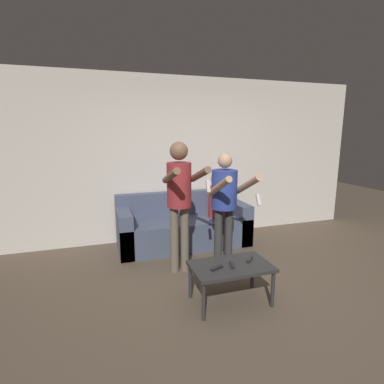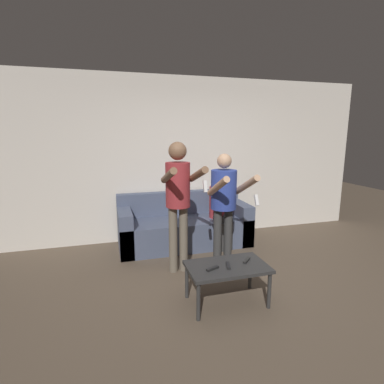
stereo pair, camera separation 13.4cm
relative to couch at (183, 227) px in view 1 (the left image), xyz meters
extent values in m
plane|color=brown|center=(0.22, -1.75, -0.29)|extent=(14.00, 14.00, 0.00)
cube|color=silver|center=(0.22, 0.44, 1.06)|extent=(6.40, 0.06, 2.70)
cube|color=#4C5670|center=(0.00, -0.04, -0.07)|extent=(2.07, 0.81, 0.44)
cube|color=#4C5670|center=(0.00, 0.29, 0.34)|extent=(2.07, 0.16, 0.38)
cube|color=#4C5670|center=(-0.94, -0.04, 0.04)|extent=(0.20, 0.81, 0.65)
cube|color=#4C5670|center=(0.94, -0.04, 0.04)|extent=(0.20, 0.81, 0.65)
cylinder|color=#6B6051|center=(-0.38, -0.91, 0.15)|extent=(0.11, 0.11, 0.87)
cylinder|color=#6B6051|center=(-0.24, -0.91, 0.15)|extent=(0.11, 0.11, 0.87)
cylinder|color=#9E2D33|center=(-0.31, -0.91, 0.86)|extent=(0.31, 0.31, 0.56)
sphere|color=brown|center=(-0.31, -0.91, 1.28)|extent=(0.23, 0.23, 0.23)
cylinder|color=brown|center=(-0.48, -1.18, 1.02)|extent=(0.08, 0.58, 0.26)
cylinder|color=brown|center=(-0.13, -1.18, 1.02)|extent=(0.08, 0.58, 0.26)
cube|color=white|center=(-0.13, -1.46, 0.93)|extent=(0.04, 0.07, 0.13)
cylinder|color=#383838|center=(0.23, -0.91, 0.11)|extent=(0.11, 0.11, 0.80)
cylinder|color=#383838|center=(0.38, -0.91, 0.11)|extent=(0.11, 0.11, 0.80)
cylinder|color=#2D429E|center=(0.31, -0.91, 0.77)|extent=(0.34, 0.34, 0.51)
sphere|color=tan|center=(0.31, -0.91, 1.14)|extent=(0.19, 0.19, 0.19)
cylinder|color=tan|center=(0.12, -1.18, 0.86)|extent=(0.08, 0.58, 0.33)
cylinder|color=tan|center=(0.50, -1.18, 0.86)|extent=(0.08, 0.58, 0.33)
cube|color=white|center=(0.50, -1.45, 0.73)|extent=(0.04, 0.08, 0.13)
cylinder|color=#383838|center=(0.48, -0.43, -0.07)|extent=(0.11, 0.11, 0.44)
cylinder|color=#383838|center=(0.61, -0.43, -0.07)|extent=(0.11, 0.11, 0.44)
cylinder|color=#383838|center=(0.48, -0.27, 0.18)|extent=(0.11, 0.32, 0.11)
cylinder|color=#383838|center=(0.61, -0.27, 0.18)|extent=(0.11, 0.32, 0.11)
cylinder|color=#9E2D33|center=(0.55, -0.11, 0.40)|extent=(0.29, 0.29, 0.50)
sphere|color=tan|center=(0.55, -0.11, 0.79)|extent=(0.23, 0.23, 0.23)
cube|color=#2D2D2D|center=(0.01, -1.79, 0.12)|extent=(0.84, 0.51, 0.04)
cylinder|color=#2D2D2D|center=(-0.38, -2.00, -0.09)|extent=(0.04, 0.04, 0.39)
cylinder|color=#2D2D2D|center=(0.39, -2.00, -0.09)|extent=(0.04, 0.04, 0.39)
cylinder|color=#2D2D2D|center=(-0.38, -1.58, -0.09)|extent=(0.04, 0.04, 0.39)
cylinder|color=#2D2D2D|center=(0.39, -1.58, -0.09)|extent=(0.04, 0.04, 0.39)
cube|color=black|center=(-0.18, -1.84, 0.15)|extent=(0.15, 0.09, 0.02)
cube|color=black|center=(0.00, -1.82, 0.15)|extent=(0.08, 0.15, 0.02)
cube|color=black|center=(0.25, -1.75, 0.15)|extent=(0.13, 0.13, 0.02)
camera|label=1|loc=(-1.28, -4.46, 1.50)|focal=28.00mm
camera|label=2|loc=(-1.15, -4.50, 1.50)|focal=28.00mm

